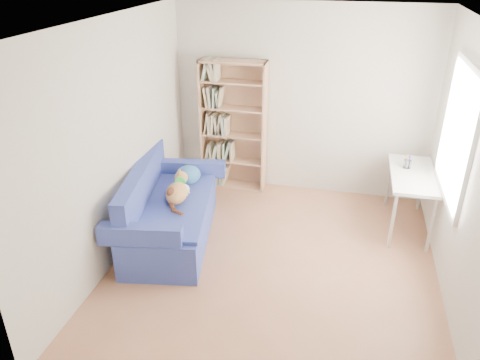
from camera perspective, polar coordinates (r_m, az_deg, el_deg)
name	(u,v)px	position (r m, az deg, el deg)	size (l,w,h in m)	color
ground	(274,266)	(5.30, 4.12, -10.41)	(4.00, 4.00, 0.00)	#966043
room_shell	(290,126)	(4.54, 6.09, 6.52)	(3.54, 4.04, 2.62)	silver
sofa	(169,212)	(5.67, -8.70, -3.85)	(1.17, 1.97, 0.90)	navy
bookshelf	(233,131)	(6.66, -0.80, 5.96)	(0.93, 0.29, 1.85)	tan
desk	(412,179)	(6.02, 20.25, 0.09)	(0.52, 1.14, 0.75)	silver
pen_cup	(407,163)	(6.09, 19.72, 1.96)	(0.09, 0.09, 0.17)	white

